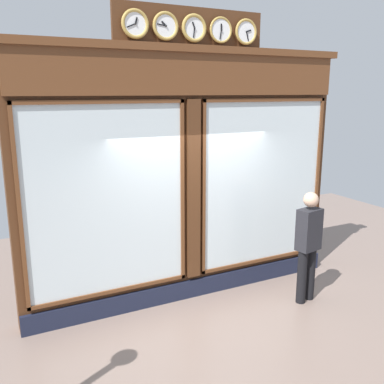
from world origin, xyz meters
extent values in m
cube|color=#4C2B16|center=(0.00, -0.15, 1.81)|extent=(5.00, 0.30, 3.61)
cube|color=#191E33|center=(0.00, 0.02, 0.14)|extent=(5.00, 0.08, 0.28)
cube|color=brown|center=(0.00, 0.04, 3.33)|extent=(4.90, 0.08, 0.57)
cube|color=brown|center=(0.00, 0.02, 3.66)|extent=(5.10, 0.20, 0.10)
cube|color=silver|center=(-1.27, 0.01, 1.67)|extent=(2.15, 0.02, 2.55)
cube|color=brown|center=(-1.27, 0.04, 2.97)|extent=(2.25, 0.04, 0.05)
cube|color=brown|center=(-1.27, 0.04, 0.37)|extent=(2.25, 0.04, 0.05)
cube|color=brown|center=(-2.37, 0.04, 1.67)|extent=(0.05, 0.04, 2.65)
cube|color=brown|center=(-0.18, 0.04, 1.67)|extent=(0.05, 0.04, 2.65)
cube|color=silver|center=(1.27, 0.01, 1.67)|extent=(2.15, 0.02, 2.55)
cube|color=brown|center=(1.27, 0.04, 2.97)|extent=(2.25, 0.04, 0.05)
cube|color=brown|center=(1.27, 0.04, 0.37)|extent=(2.25, 0.04, 0.05)
cube|color=brown|center=(2.37, 0.04, 1.67)|extent=(0.05, 0.04, 2.65)
cube|color=brown|center=(0.18, 0.04, 1.67)|extent=(0.05, 0.04, 2.65)
cube|color=#4C2B16|center=(0.00, 0.03, 1.67)|extent=(0.20, 0.10, 2.65)
cube|color=#4C2B16|center=(0.00, -0.02, 3.92)|extent=(2.22, 0.06, 0.56)
cylinder|color=white|center=(-0.83, 0.06, 3.92)|extent=(0.29, 0.02, 0.29)
torus|color=#B79347|center=(-0.83, 0.06, 3.92)|extent=(0.36, 0.04, 0.36)
cube|color=black|center=(-0.87, 0.07, 3.94)|extent=(0.08, 0.01, 0.04)
cube|color=black|center=(-0.85, 0.07, 3.86)|extent=(0.05, 0.01, 0.12)
sphere|color=black|center=(-0.83, 0.08, 3.92)|extent=(0.02, 0.02, 0.02)
cylinder|color=white|center=(-0.41, 0.06, 3.92)|extent=(0.29, 0.02, 0.29)
torus|color=#B79347|center=(-0.41, 0.06, 3.92)|extent=(0.35, 0.03, 0.35)
cube|color=black|center=(-0.41, 0.07, 3.96)|extent=(0.02, 0.01, 0.08)
cube|color=black|center=(-0.40, 0.07, 3.86)|extent=(0.03, 0.01, 0.12)
sphere|color=black|center=(-0.41, 0.08, 3.92)|extent=(0.02, 0.02, 0.02)
cylinder|color=white|center=(0.00, 0.06, 3.92)|extent=(0.29, 0.02, 0.29)
torus|color=#B79347|center=(0.00, 0.06, 3.92)|extent=(0.37, 0.05, 0.37)
cube|color=black|center=(0.01, 0.07, 3.96)|extent=(0.05, 0.01, 0.08)
cube|color=black|center=(0.01, 0.07, 3.86)|extent=(0.03, 0.01, 0.12)
sphere|color=black|center=(0.00, 0.08, 3.92)|extent=(0.02, 0.02, 0.02)
cylinder|color=white|center=(0.41, 0.06, 3.92)|extent=(0.29, 0.02, 0.29)
torus|color=#B79347|center=(0.41, 0.06, 3.92)|extent=(0.36, 0.04, 0.36)
cube|color=black|center=(0.44, 0.07, 3.95)|extent=(0.07, 0.01, 0.07)
cube|color=black|center=(0.48, 0.07, 3.93)|extent=(0.12, 0.01, 0.03)
sphere|color=black|center=(0.41, 0.08, 3.92)|extent=(0.02, 0.02, 0.02)
cylinder|color=white|center=(0.83, 0.06, 3.92)|extent=(0.29, 0.02, 0.29)
torus|color=#B79347|center=(0.83, 0.06, 3.92)|extent=(0.37, 0.05, 0.37)
cube|color=black|center=(0.82, 0.07, 3.96)|extent=(0.04, 0.01, 0.08)
cube|color=black|center=(0.89, 0.07, 3.90)|extent=(0.12, 0.01, 0.06)
sphere|color=black|center=(0.83, 0.08, 3.92)|extent=(0.02, 0.02, 0.02)
cylinder|color=black|center=(-1.37, 0.92, 0.41)|extent=(0.14, 0.14, 0.82)
cylinder|color=black|center=(-1.56, 0.89, 0.41)|extent=(0.14, 0.14, 0.82)
cube|color=#232328|center=(-1.46, 0.91, 1.13)|extent=(0.39, 0.28, 0.62)
sphere|color=tan|center=(-1.46, 0.91, 1.58)|extent=(0.22, 0.22, 0.22)
camera|label=1|loc=(2.77, 5.48, 3.10)|focal=40.21mm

